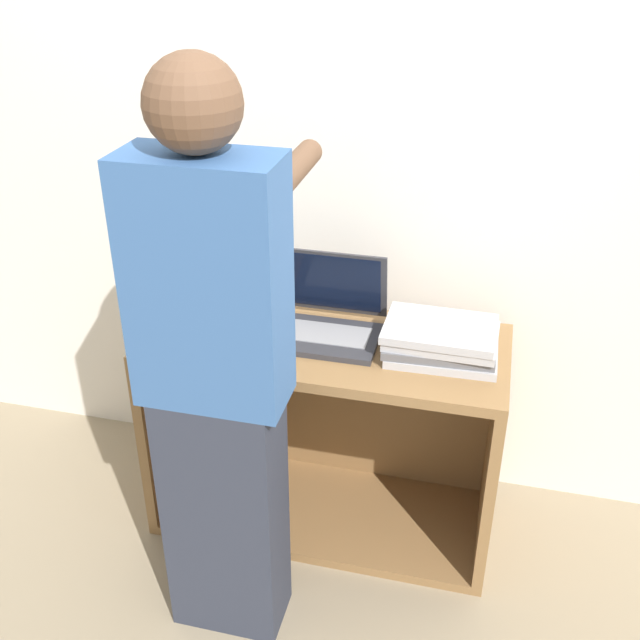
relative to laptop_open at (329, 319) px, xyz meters
The scene contains 7 objects.
ground_plane 0.88m from the laptop_open, 90.00° to the right, with size 12.00×12.00×0.00m, color gray.
wall_back 0.50m from the laptop_open, 90.00° to the left, with size 8.00×0.05×2.40m.
cart 0.44m from the laptop_open, 90.00° to the left, with size 1.21×0.52×0.76m.
laptop_open is the anchor object (origin of this frame).
laptop_stack_left 0.38m from the laptop_open, behind, with size 0.37×0.27×0.11m.
laptop_stack_right 0.38m from the laptop_open, ahead, with size 0.37×0.27×0.11m.
person 0.59m from the laptop_open, 108.79° to the right, with size 0.40×0.54×1.76m.
Camera 1 is at (0.50, -1.82, 2.03)m, focal length 42.00 mm.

